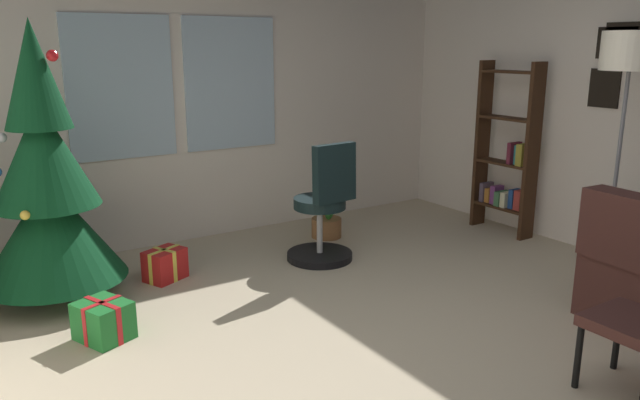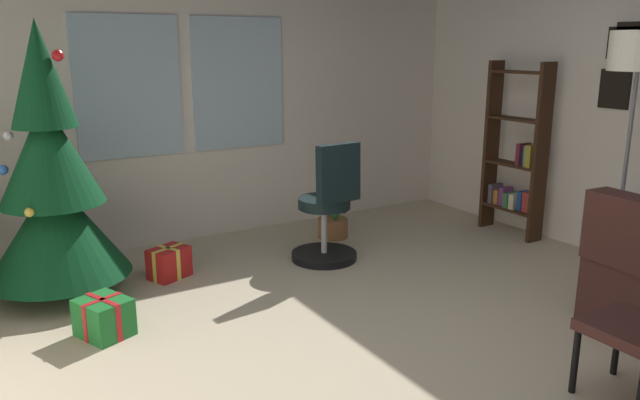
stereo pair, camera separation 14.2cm
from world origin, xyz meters
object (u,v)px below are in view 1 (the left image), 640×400
object	(u,v)px
gift_box_green	(103,321)
bookshelf	(507,158)
floor_lamp	(630,65)
holiday_tree	(47,190)
potted_plant	(327,218)
gift_box_red	(165,265)
footstool	(634,330)
office_chair	(324,215)

from	to	relation	value
gift_box_green	bookshelf	world-z (taller)	bookshelf
bookshelf	floor_lamp	distance (m)	1.59
bookshelf	holiday_tree	bearing A→B (deg)	170.76
holiday_tree	gift_box_green	size ratio (longest dim) A/B	6.22
holiday_tree	potted_plant	size ratio (longest dim) A/B	4.62
gift_box_red	floor_lamp	distance (m)	3.79
bookshelf	footstool	bearing A→B (deg)	-126.65
holiday_tree	office_chair	xyz separation A→B (m)	(2.05, -0.39, -0.40)
holiday_tree	bookshelf	world-z (taller)	holiday_tree
floor_lamp	gift_box_green	bearing A→B (deg)	162.85
footstool	gift_box_green	distance (m)	3.05
footstool	potted_plant	distance (m)	3.14
gift_box_green	floor_lamp	world-z (taller)	floor_lamp
holiday_tree	bookshelf	size ratio (longest dim) A/B	1.47
bookshelf	potted_plant	world-z (taller)	bookshelf
footstool	gift_box_red	distance (m)	3.27
gift_box_green	potted_plant	distance (m)	2.55
holiday_tree	bookshelf	xyz separation A→B (m)	(3.98, -0.65, -0.07)
footstool	holiday_tree	world-z (taller)	holiday_tree
holiday_tree	footstool	bearing A→B (deg)	-52.63
footstool	gift_box_green	bearing A→B (deg)	135.06
holiday_tree	gift_box_red	distance (m)	1.04
footstool	office_chair	size ratio (longest dim) A/B	0.41
floor_lamp	footstool	bearing A→B (deg)	-144.12
gift_box_green	office_chair	xyz separation A→B (m)	(1.94, 0.43, 0.29)
gift_box_green	office_chair	bearing A→B (deg)	12.56
floor_lamp	potted_plant	distance (m)	2.84
gift_box_green	bookshelf	xyz separation A→B (m)	(3.87, 0.17, 0.62)
gift_box_red	floor_lamp	bearing A→B (deg)	-32.53
bookshelf	floor_lamp	bearing A→B (deg)	-102.66
holiday_tree	gift_box_red	world-z (taller)	holiday_tree
footstool	floor_lamp	xyz separation A→B (m)	(1.44, 1.04, 1.28)
holiday_tree	potted_plant	xyz separation A→B (m)	(2.46, 0.17, -0.63)
floor_lamp	potted_plant	bearing A→B (deg)	120.58
bookshelf	floor_lamp	xyz separation A→B (m)	(-0.29, -1.28, 0.91)
bookshelf	potted_plant	distance (m)	1.81
footstool	gift_box_green	size ratio (longest dim) A/B	1.09
holiday_tree	bookshelf	distance (m)	4.04
footstool	holiday_tree	xyz separation A→B (m)	(-2.26, 2.96, 0.45)
office_chair	bookshelf	world-z (taller)	bookshelf
gift_box_red	bookshelf	bearing A→B (deg)	-10.37
floor_lamp	holiday_tree	bearing A→B (deg)	152.51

